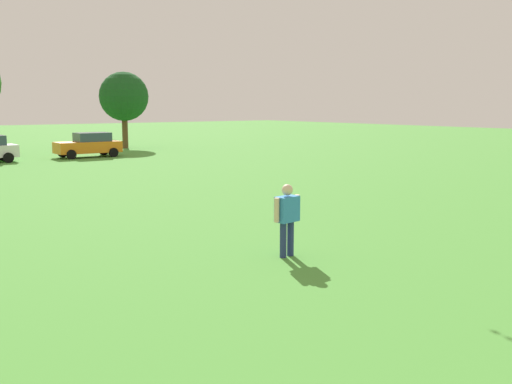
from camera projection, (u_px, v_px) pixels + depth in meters
adult_bystander at (287, 214)px, 13.27m from camera, size 0.81×0.39×1.72m
parked_car_orange_3 at (89, 145)px, 38.99m from camera, size 4.30×2.02×1.68m
tree_far_right at (124, 97)px, 46.73m from camera, size 4.02×4.02×6.27m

